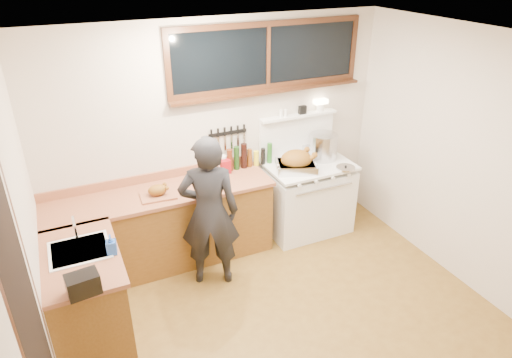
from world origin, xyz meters
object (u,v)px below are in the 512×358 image
cutting_board (158,192)px  roast_turkey (297,162)px  vintage_stove (307,195)px  man (209,213)px

cutting_board → roast_turkey: size_ratio=0.69×
vintage_stove → cutting_board: vintage_stove is taller
man → cutting_board: (-0.41, 0.42, 0.12)m
man → vintage_stove: bearing=18.2°
cutting_board → roast_turkey: roast_turkey is taller
cutting_board → vintage_stove: bearing=1.6°
vintage_stove → roast_turkey: size_ratio=2.88×
vintage_stove → cutting_board: size_ratio=4.20×
vintage_stove → cutting_board: 1.90m
man → roast_turkey: (1.20, 0.37, 0.17)m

